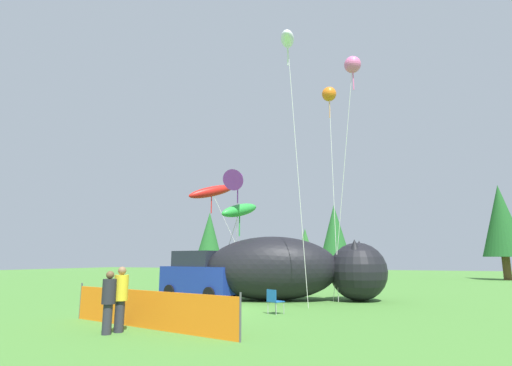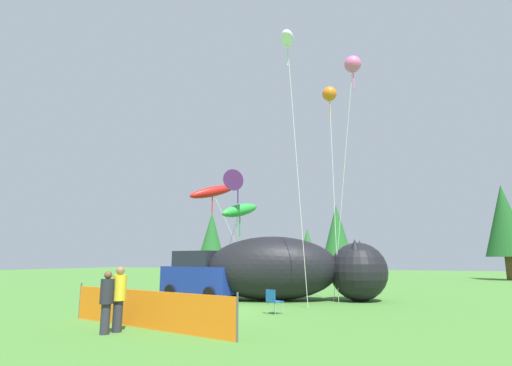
{
  "view_description": "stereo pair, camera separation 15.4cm",
  "coord_description": "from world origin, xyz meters",
  "px_view_note": "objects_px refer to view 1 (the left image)",
  "views": [
    {
      "loc": [
        7.89,
        -13.53,
        1.9
      ],
      "look_at": [
        0.74,
        3.09,
        5.35
      ],
      "focal_mm": 28.0,
      "sensor_mm": 36.0,
      "label": 1
    },
    {
      "loc": [
        8.03,
        -13.47,
        1.9
      ],
      "look_at": [
        0.74,
        3.09,
        5.35
      ],
      "focal_mm": 28.0,
      "sensor_mm": 36.0,
      "label": 2
    }
  ],
  "objects_px": {
    "folding_chair": "(274,300)",
    "kite_orange_flower": "(329,95)",
    "parked_car": "(201,275)",
    "kite_pink_octopus": "(352,66)",
    "kite_purple_delta": "(238,177)",
    "kite_white_ghost": "(287,40)",
    "spectator_in_green_shirt": "(121,296)",
    "kite_green_fish": "(240,210)",
    "spectator_in_grey_shirt": "(109,299)",
    "inflatable_cat": "(292,271)",
    "kite_red_lizard": "(212,192)"
  },
  "relations": [
    {
      "from": "spectator_in_green_shirt",
      "to": "kite_orange_flower",
      "type": "xyz_separation_m",
      "value": [
        3.47,
        10.75,
        9.34
      ]
    },
    {
      "from": "folding_chair",
      "to": "kite_white_ghost",
      "type": "xyz_separation_m",
      "value": [
        -0.17,
        2.48,
        11.34
      ]
    },
    {
      "from": "parked_car",
      "to": "inflatable_cat",
      "type": "relative_size",
      "value": 0.53
    },
    {
      "from": "folding_chair",
      "to": "kite_orange_flower",
      "type": "relative_size",
      "value": 0.08
    },
    {
      "from": "spectator_in_green_shirt",
      "to": "folding_chair",
      "type": "bearing_deg",
      "value": 62.51
    },
    {
      "from": "inflatable_cat",
      "to": "kite_pink_octopus",
      "type": "distance_m",
      "value": 10.23
    },
    {
      "from": "kite_white_ghost",
      "to": "kite_red_lizard",
      "type": "relative_size",
      "value": 1.91
    },
    {
      "from": "kite_purple_delta",
      "to": "kite_orange_flower",
      "type": "xyz_separation_m",
      "value": [
        4.27,
        2.01,
        4.39
      ]
    },
    {
      "from": "kite_orange_flower",
      "to": "kite_green_fish",
      "type": "relative_size",
      "value": 2.19
    },
    {
      "from": "kite_pink_octopus",
      "to": "spectator_in_grey_shirt",
      "type": "bearing_deg",
      "value": -116.54
    },
    {
      "from": "spectator_in_grey_shirt",
      "to": "parked_car",
      "type": "bearing_deg",
      "value": 106.48
    },
    {
      "from": "parked_car",
      "to": "spectator_in_green_shirt",
      "type": "relative_size",
      "value": 2.66
    },
    {
      "from": "kite_white_ghost",
      "to": "parked_car",
      "type": "bearing_deg",
      "value": 165.98
    },
    {
      "from": "kite_pink_octopus",
      "to": "kite_white_ghost",
      "type": "height_order",
      "value": "kite_white_ghost"
    },
    {
      "from": "spectator_in_grey_shirt",
      "to": "folding_chair",
      "type": "bearing_deg",
      "value": 63.8
    },
    {
      "from": "parked_car",
      "to": "folding_chair",
      "type": "bearing_deg",
      "value": -22.35
    },
    {
      "from": "spectator_in_grey_shirt",
      "to": "kite_orange_flower",
      "type": "xyz_separation_m",
      "value": [
        3.52,
        11.14,
        9.4
      ]
    },
    {
      "from": "kite_pink_octopus",
      "to": "kite_white_ghost",
      "type": "distance_m",
      "value": 3.45
    },
    {
      "from": "folding_chair",
      "to": "kite_purple_delta",
      "type": "xyz_separation_m",
      "value": [
        -3.34,
        3.87,
        5.38
      ]
    },
    {
      "from": "kite_white_ghost",
      "to": "kite_red_lizard",
      "type": "distance_m",
      "value": 9.71
    },
    {
      "from": "spectator_in_grey_shirt",
      "to": "kite_green_fish",
      "type": "height_order",
      "value": "kite_green_fish"
    },
    {
      "from": "parked_car",
      "to": "kite_red_lizard",
      "type": "distance_m",
      "value": 5.71
    },
    {
      "from": "inflatable_cat",
      "to": "kite_green_fish",
      "type": "bearing_deg",
      "value": 164.57
    },
    {
      "from": "folding_chair",
      "to": "kite_pink_octopus",
      "type": "xyz_separation_m",
      "value": [
        2.38,
        4.68,
        10.57
      ]
    },
    {
      "from": "spectator_in_grey_shirt",
      "to": "kite_red_lizard",
      "type": "height_order",
      "value": "kite_red_lizard"
    },
    {
      "from": "spectator_in_green_shirt",
      "to": "kite_pink_octopus",
      "type": "xyz_separation_m",
      "value": [
        4.91,
        9.55,
        10.14
      ]
    },
    {
      "from": "folding_chair",
      "to": "spectator_in_grey_shirt",
      "type": "distance_m",
      "value": 5.87
    },
    {
      "from": "parked_car",
      "to": "kite_pink_octopus",
      "type": "xyz_separation_m",
      "value": [
        7.63,
        0.94,
        9.95
      ]
    },
    {
      "from": "kite_purple_delta",
      "to": "kite_white_ghost",
      "type": "relative_size",
      "value": 0.53
    },
    {
      "from": "parked_car",
      "to": "kite_pink_octopus",
      "type": "bearing_deg",
      "value": 20.17
    },
    {
      "from": "kite_white_ghost",
      "to": "spectator_in_green_shirt",
      "type": "bearing_deg",
      "value": -107.85
    },
    {
      "from": "inflatable_cat",
      "to": "spectator_in_green_shirt",
      "type": "height_order",
      "value": "inflatable_cat"
    },
    {
      "from": "spectator_in_grey_shirt",
      "to": "spectator_in_green_shirt",
      "type": "xyz_separation_m",
      "value": [
        0.05,
        0.38,
        0.06
      ]
    },
    {
      "from": "inflatable_cat",
      "to": "kite_pink_octopus",
      "type": "relative_size",
      "value": 0.74
    },
    {
      "from": "folding_chair",
      "to": "parked_car",
      "type": "bearing_deg",
      "value": 77.05
    },
    {
      "from": "spectator_in_grey_shirt",
      "to": "spectator_in_green_shirt",
      "type": "distance_m",
      "value": 0.39
    },
    {
      "from": "spectator_in_green_shirt",
      "to": "kite_green_fish",
      "type": "height_order",
      "value": "kite_green_fish"
    },
    {
      "from": "spectator_in_grey_shirt",
      "to": "kite_pink_octopus",
      "type": "xyz_separation_m",
      "value": [
        4.96,
        9.94,
        10.2
      ]
    },
    {
      "from": "folding_chair",
      "to": "spectator_in_grey_shirt",
      "type": "relative_size",
      "value": 0.53
    },
    {
      "from": "kite_purple_delta",
      "to": "kite_green_fish",
      "type": "xyz_separation_m",
      "value": [
        -0.14,
        0.53,
        -1.59
      ]
    },
    {
      "from": "spectator_in_green_shirt",
      "to": "kite_white_ghost",
      "type": "height_order",
      "value": "kite_white_ghost"
    },
    {
      "from": "inflatable_cat",
      "to": "kite_red_lizard",
      "type": "distance_m",
      "value": 7.48
    },
    {
      "from": "folding_chair",
      "to": "spectator_in_grey_shirt",
      "type": "xyz_separation_m",
      "value": [
        -2.59,
        -5.26,
        0.37
      ]
    },
    {
      "from": "spectator_in_green_shirt",
      "to": "kite_green_fish",
      "type": "relative_size",
      "value": 0.35
    },
    {
      "from": "parked_car",
      "to": "inflatable_cat",
      "type": "bearing_deg",
      "value": 24.23
    },
    {
      "from": "kite_orange_flower",
      "to": "kite_pink_octopus",
      "type": "height_order",
      "value": "kite_pink_octopus"
    },
    {
      "from": "kite_pink_octopus",
      "to": "kite_white_ghost",
      "type": "bearing_deg",
      "value": -139.1
    },
    {
      "from": "kite_pink_octopus",
      "to": "kite_green_fish",
      "type": "bearing_deg",
      "value": -177.26
    },
    {
      "from": "spectator_in_grey_shirt",
      "to": "kite_orange_flower",
      "type": "relative_size",
      "value": 0.15
    },
    {
      "from": "folding_chair",
      "to": "kite_orange_flower",
      "type": "distance_m",
      "value": 11.44
    }
  ]
}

